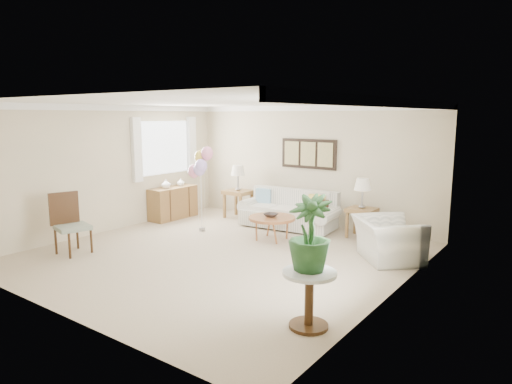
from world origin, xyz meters
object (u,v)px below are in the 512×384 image
sofa (289,213)px  armchair (388,240)px  accent_chair (70,222)px  coffee_table (272,219)px  balloon_cluster (200,164)px

sofa → armchair: bearing=-20.8°
armchair → accent_chair: bearing=79.3°
coffee_table → accent_chair: 3.65m
accent_chair → coffee_table: bearing=49.2°
sofa → balloon_cluster: (-1.30, -1.35, 1.09)m
sofa → balloon_cluster: 2.17m
armchair → accent_chair: 5.45m
balloon_cluster → accent_chair: bearing=-108.4°
coffee_table → balloon_cluster: size_ratio=0.51×
accent_chair → armchair: bearing=31.7°
sofa → balloon_cluster: size_ratio=1.28×
accent_chair → balloon_cluster: (0.82, 2.46, 0.86)m
accent_chair → sofa: bearing=60.9°
coffee_table → armchair: (2.25, 0.10, -0.07)m
sofa → accent_chair: (-2.12, -3.81, 0.23)m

